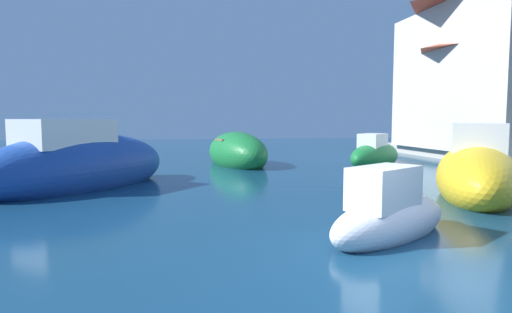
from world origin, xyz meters
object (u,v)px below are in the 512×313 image
object	(u,v)px
moored_boat_3	(476,172)
moored_boat_6	(237,153)
moored_boat_1	(80,165)
moored_boat_4	(81,158)
waterfront_building_annex	(497,89)
moored_boat_7	(390,216)
moored_boat_2	(375,155)
waterfront_building_far	(499,65)

from	to	relation	value
moored_boat_3	moored_boat_6	xyz separation A→B (m)	(-5.43, 8.90, -0.09)
moored_boat_1	moored_boat_4	world-z (taller)	moored_boat_1
moored_boat_3	moored_boat_4	bearing A→B (deg)	-93.58
moored_boat_3	waterfront_building_annex	xyz separation A→B (m)	(8.27, 9.73, 2.99)
moored_boat_3	moored_boat_7	bearing A→B (deg)	-17.64
moored_boat_1	waterfront_building_annex	world-z (taller)	waterfront_building_annex
moored_boat_6	moored_boat_2	bearing A→B (deg)	-112.53
moored_boat_2	waterfront_building_far	size ratio (longest dim) A/B	0.40
moored_boat_3	moored_boat_7	distance (m)	5.54
moored_boat_3	waterfront_building_annex	bearing A→B (deg)	172.53
moored_boat_2	moored_boat_3	size ratio (longest dim) A/B	0.68
waterfront_building_far	moored_boat_1	bearing A→B (deg)	-161.19
moored_boat_7	waterfront_building_far	world-z (taller)	waterfront_building_far
moored_boat_3	waterfront_building_annex	distance (m)	13.12
moored_boat_1	moored_boat_3	size ratio (longest dim) A/B	1.10
moored_boat_1	moored_boat_7	size ratio (longest dim) A/B	1.97
waterfront_building_annex	waterfront_building_far	bearing A→B (deg)	-90.00
moored_boat_6	moored_boat_1	bearing A→B (deg)	124.22
moored_boat_3	moored_boat_7	world-z (taller)	moored_boat_3
moored_boat_3	moored_boat_6	bearing A→B (deg)	-115.73
moored_boat_2	moored_boat_7	bearing A→B (deg)	-156.25
moored_boat_3	moored_boat_7	xyz separation A→B (m)	(-4.27, -3.52, -0.25)
moored_boat_1	waterfront_building_far	xyz separation A→B (m)	(19.17, 6.53, 4.13)
moored_boat_6	waterfront_building_far	bearing A→B (deg)	-98.79
moored_boat_6	moored_boat_7	distance (m)	12.47
moored_boat_3	moored_boat_4	distance (m)	15.11
moored_boat_1	moored_boat_2	bearing A→B (deg)	-29.35
waterfront_building_annex	waterfront_building_far	world-z (taller)	waterfront_building_far
waterfront_building_annex	moored_boat_7	bearing A→B (deg)	-133.44
waterfront_building_annex	moored_boat_6	bearing A→B (deg)	-176.53
moored_boat_4	moored_boat_3	bearing A→B (deg)	-140.52
moored_boat_3	waterfront_building_far	world-z (taller)	waterfront_building_far
moored_boat_3	waterfront_building_annex	size ratio (longest dim) A/B	0.59
moored_boat_4	waterfront_building_far	bearing A→B (deg)	-102.04
moored_boat_6	moored_boat_7	size ratio (longest dim) A/B	1.68
moored_boat_4	moored_boat_7	distance (m)	14.78
waterfront_building_far	moored_boat_2	bearing A→B (deg)	-165.74
moored_boat_4	waterfront_building_annex	size ratio (longest dim) A/B	0.37
moored_boat_1	moored_boat_7	world-z (taller)	moored_boat_1
moored_boat_1	moored_boat_6	xyz separation A→B (m)	(5.47, 5.73, -0.15)
moored_boat_2	waterfront_building_annex	size ratio (longest dim) A/B	0.40
moored_boat_2	moored_boat_7	size ratio (longest dim) A/B	1.22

